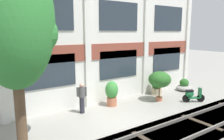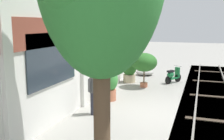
% 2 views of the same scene
% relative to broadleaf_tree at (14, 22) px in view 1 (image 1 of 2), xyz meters
% --- Properties ---
extents(ground_plane, '(80.00, 80.00, 0.00)m').
position_rel_broadleaf_tree_xyz_m(ground_plane, '(4.20, -0.41, -4.57)').
color(ground_plane, gray).
extents(apartment_facade, '(17.87, 0.64, 9.00)m').
position_rel_broadleaf_tree_xyz_m(apartment_facade, '(4.20, 2.73, -0.10)').
color(apartment_facade, silver).
rests_on(apartment_facade, ground).
extents(broadleaf_tree, '(2.94, 2.80, 7.19)m').
position_rel_broadleaf_tree_xyz_m(broadleaf_tree, '(0.00, 0.00, 0.00)').
color(broadleaf_tree, brown).
rests_on(broadleaf_tree, ground).
extents(potted_plant_stone_basin, '(0.74, 0.74, 1.46)m').
position_rel_broadleaf_tree_xyz_m(potted_plant_stone_basin, '(5.30, 1.71, -3.78)').
color(potted_plant_stone_basin, '#B76647').
rests_on(potted_plant_stone_basin, ground).
extents(potted_plant_ribbed_drum, '(0.85, 0.85, 1.52)m').
position_rel_broadleaf_tree_xyz_m(potted_plant_ribbed_drum, '(9.15, 1.86, -3.75)').
color(potted_plant_ribbed_drum, tan).
rests_on(potted_plant_ribbed_drum, ground).
extents(potted_plant_wide_bowl, '(1.17, 1.17, 0.88)m').
position_rel_broadleaf_tree_xyz_m(potted_plant_wide_bowl, '(11.55, 1.46, -4.25)').
color(potted_plant_wide_bowl, gray).
rests_on(potted_plant_wide_bowl, ground).
extents(potted_plant_terracotta_small, '(1.37, 1.37, 1.85)m').
position_rel_broadleaf_tree_xyz_m(potted_plant_terracotta_small, '(8.25, 0.80, -3.24)').
color(potted_plant_terracotta_small, '#B76647').
rests_on(potted_plant_terracotta_small, ground).
extents(scooter_near_curb, '(1.23, 0.81, 0.98)m').
position_rel_broadleaf_tree_xyz_m(scooter_near_curb, '(9.71, -0.56, -4.13)').
color(scooter_near_curb, black).
rests_on(scooter_near_curb, ground).
extents(resident_by_doorway, '(0.49, 0.34, 1.62)m').
position_rel_broadleaf_tree_xyz_m(resident_by_doorway, '(3.36, 1.64, -3.70)').
color(resident_by_doorway, '#282833').
rests_on(resident_by_doorway, ground).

